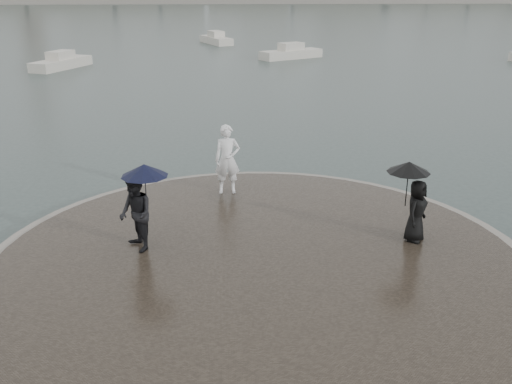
{
  "coord_description": "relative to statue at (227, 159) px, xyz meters",
  "views": [
    {
      "loc": [
        -0.68,
        -8.04,
        6.26
      ],
      "look_at": [
        0.0,
        4.8,
        1.45
      ],
      "focal_mm": 40.0,
      "sensor_mm": 36.0,
      "label": 1
    }
  ],
  "objects": [
    {
      "name": "ground",
      "position": [
        0.67,
        -7.74,
        -1.37
      ],
      "size": [
        400.0,
        400.0,
        0.0
      ],
      "primitive_type": "plane",
      "color": "#2B3835",
      "rests_on": "ground"
    },
    {
      "name": "statue",
      "position": [
        0.0,
        0.0,
        0.0
      ],
      "size": [
        0.76,
        0.52,
        2.02
      ],
      "primitive_type": "imported",
      "rotation": [
        0.0,
        0.0,
        0.05
      ],
      "color": "white",
      "rests_on": "quay_tip"
    },
    {
      "name": "boats",
      "position": [
        4.46,
        33.73,
        -0.99
      ],
      "size": [
        41.85,
        22.64,
        1.5
      ],
      "color": "beige",
      "rests_on": "ground"
    },
    {
      "name": "quay_tip",
      "position": [
        0.67,
        -4.24,
        -1.19
      ],
      "size": [
        11.9,
        11.9,
        0.36
      ],
      "primitive_type": "cylinder",
      "color": "#2D261E",
      "rests_on": "ground"
    },
    {
      "name": "kerb_ring",
      "position": [
        0.67,
        -4.24,
        -1.21
      ],
      "size": [
        12.5,
        12.5,
        0.32
      ],
      "primitive_type": "cylinder",
      "color": "gray",
      "rests_on": "ground"
    },
    {
      "name": "visitor_left",
      "position": [
        -2.05,
        -3.66,
        0.12
      ],
      "size": [
        1.29,
        1.18,
        2.04
      ],
      "color": "black",
      "rests_on": "quay_tip"
    },
    {
      "name": "visitor_right",
      "position": [
        4.36,
        -3.49,
        0.1
      ],
      "size": [
        1.18,
        1.05,
        1.95
      ],
      "color": "black",
      "rests_on": "quay_tip"
    }
  ]
}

